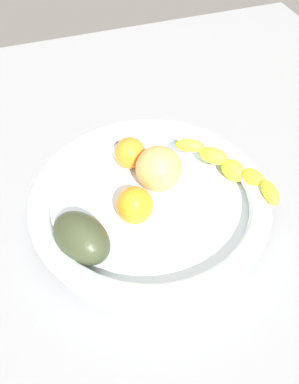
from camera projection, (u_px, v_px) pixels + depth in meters
The scene contains 7 objects.
kitchen_counter at pixel (150, 217), 67.49cm from camera, with size 120.00×120.00×3.00cm, color gray.
fruit_bowl at pixel (150, 201), 64.57cm from camera, with size 36.65×36.65×4.80cm.
banana_draped_left at pixel (233, 168), 66.86cm from camera, with size 11.26×18.08×4.98cm.
orange_front at pixel (131, 153), 69.51cm from camera, with size 5.26×5.26×5.26cm, color orange.
orange_mid_left at pixel (135, 205), 61.55cm from camera, with size 5.59×5.59×5.59cm, color orange.
avocado_dark at pixel (82, 238), 57.29cm from camera, with size 9.48×6.42×6.10cm, color #373F27.
peach_blush at pixel (159, 169), 65.48cm from camera, with size 7.32×7.32×7.32cm, color #EDA256.
Camera 1 is at (-14.05, -40.25, 53.98)cm, focal length 39.46 mm.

